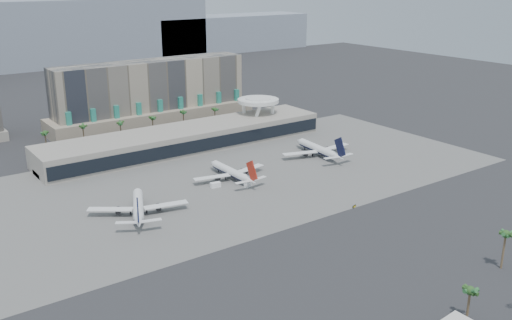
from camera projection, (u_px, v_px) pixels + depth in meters
ground at (312, 209)px, 244.17m from camera, size 900.00×900.00×0.00m
apron_pad at (240, 174)px, 286.72m from camera, size 260.00×130.00×0.06m
mountain_ridge at (46, 38)px, 613.98m from camera, size 680.00×60.00×70.00m
hotel at (152, 99)px, 379.44m from camera, size 140.00×30.00×42.00m
terminal at (187, 137)px, 327.14m from camera, size 170.00×32.50×14.50m
saucer_structure at (258, 103)px, 358.58m from camera, size 26.00×26.00×21.89m
palm_row at (169, 117)px, 356.98m from camera, size 157.80×2.80×13.10m
airliner_left at (138, 206)px, 236.96m from camera, size 39.27×40.44×14.90m
airliner_centre at (232, 172)px, 278.53m from camera, size 40.03×41.16×14.22m
airliner_right at (319, 149)px, 314.02m from camera, size 43.13×44.57×15.39m
service_vehicle_a at (215, 185)px, 268.39m from camera, size 5.09×2.96×2.36m
service_vehicle_b at (248, 185)px, 269.09m from camera, size 4.40×3.58×1.98m
taxiway_sign at (354, 206)px, 245.18m from camera, size 2.40×0.92×1.09m
near_palm_a at (470, 295)px, 163.45m from camera, size 6.00×6.00×10.87m
near_palm_b at (505, 238)px, 191.22m from camera, size 6.00×6.00×14.24m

